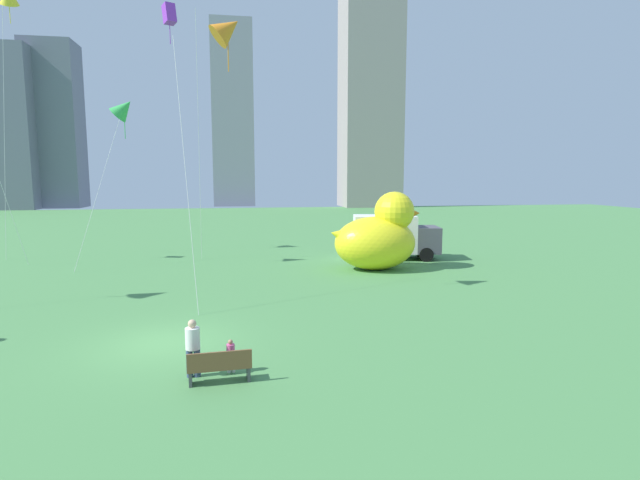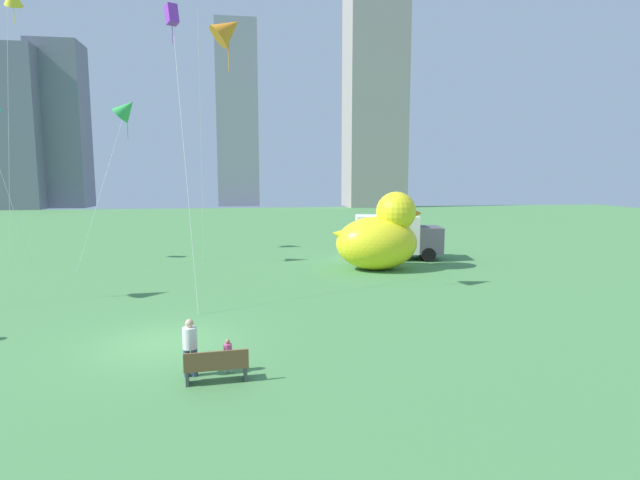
# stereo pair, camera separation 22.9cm
# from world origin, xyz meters

# --- Properties ---
(ground_plane) EXTENTS (140.00, 140.00, 0.00)m
(ground_plane) POSITION_xyz_m (0.00, 0.00, 0.00)
(ground_plane) COLOR #4C884A
(park_bench) EXTENTS (1.69, 0.57, 0.90)m
(park_bench) POSITION_xyz_m (1.89, -3.50, 0.48)
(park_bench) COLOR brown
(park_bench) RESTS_ON ground
(person_adult) EXTENTS (0.39, 0.39, 1.59)m
(person_adult) POSITION_xyz_m (1.17, -2.93, 0.88)
(person_adult) COLOR #38476B
(person_adult) RESTS_ON ground
(person_child) EXTENTS (0.23, 0.23, 0.94)m
(person_child) POSITION_xyz_m (2.16, -2.80, 0.52)
(person_child) COLOR silver
(person_child) RESTS_ON ground
(giant_inflatable_duck) EXTENTS (5.45, 3.50, 4.52)m
(giant_inflatable_duck) POSITION_xyz_m (10.45, 11.34, 1.92)
(giant_inflatable_duck) COLOR yellow
(giant_inflatable_duck) RESTS_ON ground
(box_truck) EXTENTS (5.81, 3.21, 2.85)m
(box_truck) POSITION_xyz_m (12.49, 14.73, 1.44)
(box_truck) COLOR white
(box_truck) RESTS_ON ground
(city_skyline) EXTENTS (69.27, 15.60, 36.86)m
(city_skyline) POSITION_xyz_m (-3.91, 74.50, 15.84)
(city_skyline) COLOR slate
(city_skyline) RESTS_ON ground
(kite_orange) EXTENTS (3.20, 3.71, 12.18)m
(kite_orange) POSITION_xyz_m (2.19, 5.51, 11.38)
(kite_orange) COLOR silver
(kite_orange) RESTS_ON ground
(kite_purple) EXTENTS (2.06, 2.92, 15.42)m
(kite_purple) POSITION_xyz_m (-1.24, 15.28, 14.70)
(kite_purple) COLOR silver
(kite_purple) RESTS_ON ground
(kite_green) EXTENTS (3.83, 3.78, 10.00)m
(kite_green) POSITION_xyz_m (-3.82, 14.12, 9.20)
(kite_green) COLOR silver
(kite_green) RESTS_ON ground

